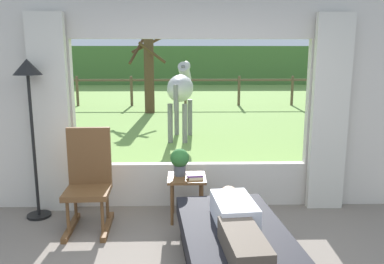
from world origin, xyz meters
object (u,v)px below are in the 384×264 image
Objects in this scene: reclining_person at (237,221)px; rocking_chair at (89,180)px; book_stack at (195,177)px; horse at (181,89)px; recliner_sofa at (235,251)px; floor_lamp_left at (29,91)px; pasture_tree at (149,71)px; potted_plant at (180,160)px; side_table at (187,184)px.

reclining_person is 1.28× the size of rocking_chair.
book_stack is 0.11× the size of horse.
recliner_sofa is 5.78m from horse.
floor_lamp_left is at bearing 174.77° from book_stack.
recliner_sofa is 0.69× the size of pasture_tree.
reclining_person is 1.41m from potted_plant.
horse reaches higher than book_stack.
reclining_person reaches higher than book_stack.
pasture_tree reaches higher than rocking_chair.
rocking_chair is 8.63m from pasture_tree.
recliner_sofa is 1.59× the size of rocking_chair.
reclining_person is 2.76m from floor_lamp_left.
potted_plant is 4.45m from horse.
reclining_person is 0.79× the size of horse.
rocking_chair is 1.11m from side_table.
reclining_person is 2.76× the size of side_table.
book_stack is 8.62m from pasture_tree.
potted_plant is 8.46m from pasture_tree.
floor_lamp_left is 4.71m from horse.
floor_lamp_left is at bearing -94.43° from pasture_tree.
pasture_tree reaches higher than book_stack.
horse is (-0.17, 4.55, 0.61)m from book_stack.
potted_plant is (1.01, 0.22, 0.16)m from rocking_chair.
reclining_person is at bearing -69.26° from potted_plant.
recliner_sofa is at bearing -36.85° from rocking_chair.
pasture_tree is at bearing 93.53° from reclining_person.
floor_lamp_left is 8.35m from pasture_tree.
side_table is 2.09m from floor_lamp_left.
rocking_chair is at bearing -171.51° from side_table.
floor_lamp_left is 1.03× the size of horse.
potted_plant reaches higher than side_table.
rocking_chair reaches higher than recliner_sofa.
pasture_tree is (-0.04, 8.59, 0.84)m from rocking_chair.
rocking_chair is at bearing -93.62° from horse.
book_stack is at bearing -5.23° from floor_lamp_left.
recliner_sofa is 9.82m from pasture_tree.
rocking_chair is 3.50× the size of potted_plant.
horse is at bearing 75.25° from rocking_chair.
rocking_chair is 1.05m from potted_plant.
potted_plant is 1.63× the size of book_stack.
floor_lamp_left is (-0.68, 0.27, 0.97)m from rocking_chair.
reclining_person is 9.83m from pasture_tree.
potted_plant is 0.12× the size of pasture_tree.
potted_plant is at bearing -82.83° from pasture_tree.
rocking_chair is 2.15× the size of side_table.
reclining_person is at bearing -76.37° from horse.
reclining_person is at bearing -80.91° from pasture_tree.
pasture_tree reaches higher than side_table.
rocking_chair is at bearing -89.74° from pasture_tree.
floor_lamp_left is (-1.78, 0.11, 1.09)m from side_table.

